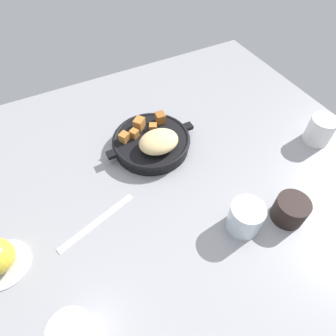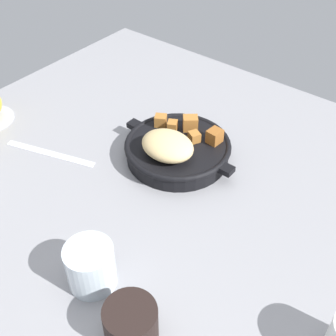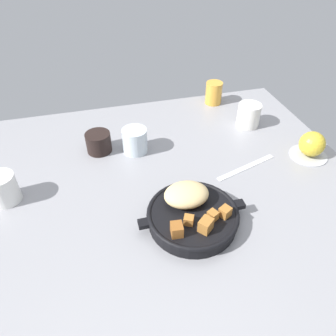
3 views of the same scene
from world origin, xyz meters
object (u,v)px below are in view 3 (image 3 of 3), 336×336
(white_creamer_pitcher, at_px, (3,189))
(water_glass_short, at_px, (135,141))
(cast_iron_skillet, at_px, (192,213))
(red_apple, at_px, (312,144))
(juice_glass_amber, at_px, (214,93))
(butter_knife, at_px, (246,167))
(coffee_mug_dark, at_px, (99,142))
(ceramic_mug_white, at_px, (249,115))

(white_creamer_pitcher, relative_size, water_glass_short, 1.04)
(cast_iron_skillet, height_order, water_glass_short, cast_iron_skillet)
(red_apple, distance_m, juice_glass_amber, 0.42)
(white_creamer_pitcher, bearing_deg, juice_glass_amber, 26.99)
(butter_knife, bearing_deg, red_apple, -15.99)
(red_apple, xyz_separation_m, coffee_mug_dark, (-0.61, 0.19, -0.01))
(red_apple, height_order, juice_glass_amber, juice_glass_amber)
(water_glass_short, bearing_deg, ceramic_mug_white, 6.94)
(white_creamer_pitcher, height_order, coffee_mug_dark, white_creamer_pitcher)
(cast_iron_skillet, xyz_separation_m, red_apple, (0.43, 0.16, 0.02))
(butter_knife, distance_m, white_creamer_pitcher, 0.66)
(butter_knife, bearing_deg, coffee_mug_dark, 137.33)
(butter_knife, xyz_separation_m, coffee_mug_dark, (-0.41, 0.19, 0.03))
(cast_iron_skillet, bearing_deg, red_apple, 20.28)
(red_apple, xyz_separation_m, ceramic_mug_white, (-0.10, 0.21, -0.00))
(white_creamer_pitcher, distance_m, water_glass_short, 0.38)
(cast_iron_skillet, height_order, white_creamer_pitcher, same)
(water_glass_short, height_order, coffee_mug_dark, water_glass_short)
(juice_glass_amber, bearing_deg, butter_knife, -96.83)
(cast_iron_skillet, bearing_deg, white_creamer_pitcher, 156.59)
(red_apple, xyz_separation_m, juice_glass_amber, (-0.16, 0.39, -0.00))
(ceramic_mug_white, relative_size, coffee_mug_dark, 1.04)
(ceramic_mug_white, bearing_deg, cast_iron_skillet, -131.34)
(red_apple, distance_m, butter_knife, 0.21)
(cast_iron_skillet, xyz_separation_m, butter_knife, (0.22, 0.15, -0.03))
(red_apple, height_order, white_creamer_pitcher, red_apple)
(juice_glass_amber, height_order, ceramic_mug_white, juice_glass_amber)
(butter_knife, xyz_separation_m, juice_glass_amber, (0.05, 0.40, 0.04))
(ceramic_mug_white, bearing_deg, juice_glass_amber, 107.12)
(water_glass_short, bearing_deg, cast_iron_skillet, -76.01)
(juice_glass_amber, bearing_deg, white_creamer_pitcher, -153.01)
(butter_knife, relative_size, water_glass_short, 2.72)
(juice_glass_amber, height_order, water_glass_short, juice_glass_amber)
(white_creamer_pitcher, xyz_separation_m, water_glass_short, (0.36, 0.13, -0.00))
(juice_glass_amber, xyz_separation_m, ceramic_mug_white, (0.06, -0.18, -0.00))
(white_creamer_pitcher, relative_size, coffee_mug_dark, 1.04)
(juice_glass_amber, distance_m, ceramic_mug_white, 0.19)
(juice_glass_amber, relative_size, coffee_mug_dark, 1.09)
(water_glass_short, bearing_deg, butter_knife, -28.87)
(white_creamer_pitcher, xyz_separation_m, ceramic_mug_white, (0.76, 0.18, 0.00))
(juice_glass_amber, distance_m, water_glass_short, 0.42)
(coffee_mug_dark, bearing_deg, white_creamer_pitcher, -148.17)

